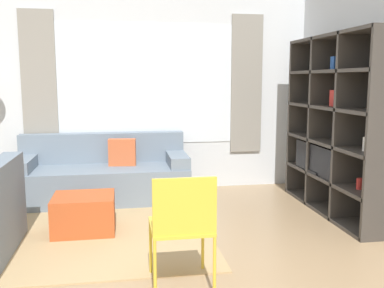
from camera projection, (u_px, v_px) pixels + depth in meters
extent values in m
cube|color=silver|center=(147.00, 92.00, 5.81)|extent=(5.63, 0.07, 2.70)
cube|color=white|center=(147.00, 85.00, 5.76)|extent=(2.44, 0.01, 1.60)
cube|color=gray|center=(39.00, 85.00, 5.52)|extent=(0.44, 0.03, 1.90)
cube|color=gray|center=(246.00, 84.00, 5.97)|extent=(0.44, 0.03, 1.90)
cube|color=silver|center=(369.00, 95.00, 4.53)|extent=(0.07, 4.51, 2.70)
cube|color=tan|center=(62.00, 232.00, 4.26)|extent=(2.90, 2.29, 0.01)
cube|color=#515660|center=(350.00, 125.00, 4.83)|extent=(0.02, 1.85, 2.01)
cube|color=#3D3833|center=(350.00, 129.00, 4.50)|extent=(0.38, 0.04, 2.01)
cube|color=#3D3833|center=(323.00, 123.00, 5.10)|extent=(0.38, 0.04, 2.01)
cube|color=#3D3833|center=(301.00, 118.00, 5.70)|extent=(0.38, 0.04, 2.01)
cube|color=#3D3833|center=(331.00, 210.00, 4.95)|extent=(0.38, 1.85, 0.04)
cube|color=#3D3833|center=(333.00, 178.00, 4.89)|extent=(0.38, 1.85, 0.04)
cube|color=#3D3833|center=(335.00, 143.00, 4.83)|extent=(0.38, 1.85, 0.04)
cube|color=#3D3833|center=(336.00, 108.00, 4.77)|extent=(0.38, 1.85, 0.04)
cube|color=#3D3833|center=(338.00, 71.00, 4.71)|extent=(0.38, 1.85, 0.04)
cube|color=#3D3833|center=(340.00, 36.00, 4.66)|extent=(0.38, 1.85, 0.04)
cube|color=black|center=(314.00, 159.00, 5.02)|extent=(0.04, 0.98, 0.34)
cube|color=black|center=(315.00, 172.00, 5.04)|extent=(0.10, 0.24, 0.03)
cylinder|color=red|center=(360.00, 184.00, 4.31)|extent=(0.06, 0.06, 0.11)
cube|color=#2856A8|center=(336.00, 63.00, 4.73)|extent=(0.08, 0.08, 0.14)
cube|color=white|center=(314.00, 66.00, 5.26)|extent=(0.08, 0.08, 0.12)
cylinder|color=white|center=(366.00, 144.00, 4.18)|extent=(0.06, 0.06, 0.14)
cylinder|color=red|center=(331.00, 171.00, 4.90)|extent=(0.08, 0.08, 0.12)
cube|color=red|center=(336.00, 98.00, 4.75)|extent=(0.10, 0.10, 0.18)
cube|color=slate|center=(103.00, 184.00, 5.38)|extent=(2.11, 0.85, 0.43)
cube|color=slate|center=(103.00, 148.00, 5.64)|extent=(2.11, 0.18, 0.39)
cube|color=slate|center=(24.00, 164.00, 5.18)|extent=(0.24, 0.79, 0.15)
cube|color=slate|center=(177.00, 159.00, 5.49)|extent=(0.24, 0.79, 0.15)
cube|color=#C65B33|center=(122.00, 152.00, 5.41)|extent=(0.35, 0.15, 0.34)
cube|color=#B74C23|center=(84.00, 214.00, 4.26)|extent=(0.60, 0.51, 0.38)
cylinder|color=gold|center=(203.00, 244.00, 3.41)|extent=(0.02, 0.02, 0.44)
cylinder|color=gold|center=(151.00, 247.00, 3.34)|extent=(0.02, 0.02, 0.44)
cylinder|color=gold|center=(215.00, 267.00, 2.98)|extent=(0.02, 0.02, 0.44)
cylinder|color=gold|center=(155.00, 271.00, 2.92)|extent=(0.02, 0.02, 0.44)
cube|color=gold|center=(181.00, 226.00, 3.13)|extent=(0.44, 0.46, 0.02)
cube|color=gold|center=(185.00, 207.00, 2.89)|extent=(0.44, 0.02, 0.40)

